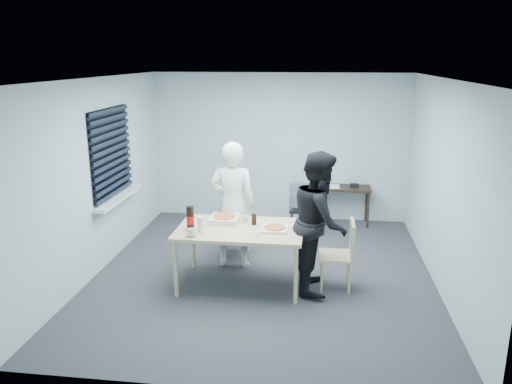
# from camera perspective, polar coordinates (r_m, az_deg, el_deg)

# --- Properties ---
(room) EXTENTS (5.00, 5.00, 5.00)m
(room) POSITION_cam_1_polar(r_m,az_deg,el_deg) (7.39, -15.95, 3.55)
(room) COLOR #2E2D33
(room) RESTS_ON ground
(dining_table) EXTENTS (1.58, 1.00, 0.77)m
(dining_table) POSITION_cam_1_polar(r_m,az_deg,el_deg) (6.33, -1.81, -4.62)
(dining_table) COLOR #CDBF8A
(dining_table) RESTS_ON ground
(chair_far) EXTENTS (0.42, 0.42, 0.89)m
(chair_far) POSITION_cam_1_polar(r_m,az_deg,el_deg) (7.42, -2.27, -3.22)
(chair_far) COLOR #CDBF8A
(chair_far) RESTS_ON ground
(chair_right) EXTENTS (0.42, 0.42, 0.89)m
(chair_right) POSITION_cam_1_polar(r_m,az_deg,el_deg) (6.39, 9.92, -6.58)
(chair_right) COLOR #CDBF8A
(chair_right) RESTS_ON ground
(person_white) EXTENTS (0.65, 0.42, 1.77)m
(person_white) POSITION_cam_1_polar(r_m,az_deg,el_deg) (6.87, -2.68, -1.49)
(person_white) COLOR white
(person_white) RESTS_ON ground
(person_black) EXTENTS (0.47, 0.86, 1.77)m
(person_black) POSITION_cam_1_polar(r_m,az_deg,el_deg) (6.23, 7.30, -3.39)
(person_black) COLOR black
(person_black) RESTS_ON ground
(side_table) EXTENTS (1.01, 0.45, 0.67)m
(side_table) POSITION_cam_1_polar(r_m,az_deg,el_deg) (8.83, 9.71, 0.11)
(side_table) COLOR #352218
(side_table) RESTS_ON ground
(stool) EXTENTS (0.32, 0.32, 0.44)m
(stool) POSITION_cam_1_polar(r_m,az_deg,el_deg) (8.25, 4.93, -2.70)
(stool) COLOR black
(stool) RESTS_ON ground
(backpack) EXTENTS (0.32, 0.23, 0.44)m
(backpack) POSITION_cam_1_polar(r_m,az_deg,el_deg) (8.14, 4.98, -0.54)
(backpack) COLOR slate
(backpack) RESTS_ON stool
(pizza_box_a) EXTENTS (0.36, 0.36, 0.09)m
(pizza_box_a) POSITION_cam_1_polar(r_m,az_deg,el_deg) (6.53, -3.63, -3.08)
(pizza_box_a) COLOR silver
(pizza_box_a) RESTS_ON dining_table
(pizza_box_b) EXTENTS (0.32, 0.32, 0.05)m
(pizza_box_b) POSITION_cam_1_polar(r_m,az_deg,el_deg) (6.22, 2.16, -4.20)
(pizza_box_b) COLOR silver
(pizza_box_b) RESTS_ON dining_table
(mug_a) EXTENTS (0.17, 0.17, 0.10)m
(mug_a) POSITION_cam_1_polar(r_m,az_deg,el_deg) (6.05, -7.32, -4.63)
(mug_a) COLOR silver
(mug_a) RESTS_ON dining_table
(mug_b) EXTENTS (0.10, 0.10, 0.09)m
(mug_b) POSITION_cam_1_polar(r_m,az_deg,el_deg) (6.52, -1.29, -3.05)
(mug_b) COLOR silver
(mug_b) RESTS_ON dining_table
(cola_glass) EXTENTS (0.07, 0.07, 0.14)m
(cola_glass) POSITION_cam_1_polar(r_m,az_deg,el_deg) (6.41, -0.23, -3.15)
(cola_glass) COLOR black
(cola_glass) RESTS_ON dining_table
(soda_bottle) EXTENTS (0.10, 0.10, 0.31)m
(soda_bottle) POSITION_cam_1_polar(r_m,az_deg,el_deg) (6.23, -7.52, -3.04)
(soda_bottle) COLOR black
(soda_bottle) RESTS_ON dining_table
(plastic_cups) EXTENTS (0.11, 0.11, 0.19)m
(plastic_cups) POSITION_cam_1_polar(r_m,az_deg,el_deg) (6.18, -6.32, -3.71)
(plastic_cups) COLOR silver
(plastic_cups) RESTS_ON dining_table
(rubber_band) EXTENTS (0.06, 0.06, 0.00)m
(rubber_band) POSITION_cam_1_polar(r_m,az_deg,el_deg) (5.97, 0.15, -5.25)
(rubber_band) COLOR red
(rubber_band) RESTS_ON dining_table
(papers) EXTENTS (0.33, 0.38, 0.01)m
(papers) POSITION_cam_1_polar(r_m,az_deg,el_deg) (8.80, 8.75, 0.65)
(papers) COLOR white
(papers) RESTS_ON side_table
(black_box) EXTENTS (0.15, 0.11, 0.06)m
(black_box) POSITION_cam_1_polar(r_m,az_deg,el_deg) (8.80, 11.17, 0.73)
(black_box) COLOR black
(black_box) RESTS_ON side_table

